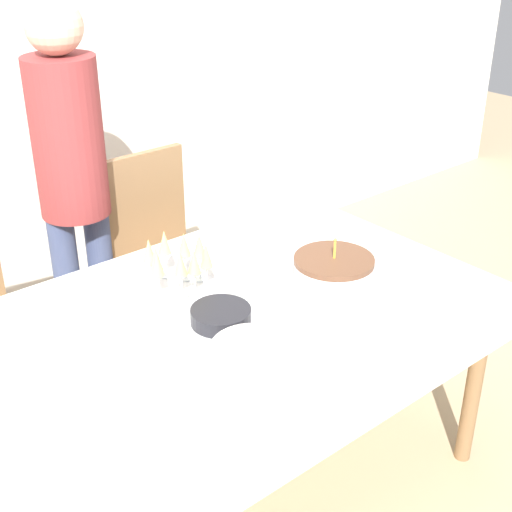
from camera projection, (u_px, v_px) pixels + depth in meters
The scene contains 11 objects.
ground_plane at pixel (198, 503), 2.57m from camera, with size 12.00×12.00×0.00m, color tan.
dining_table at pixel (190, 350), 2.27m from camera, with size 2.02×1.09×0.77m.
dining_chair_far_right at pixel (161, 252), 3.17m from camera, with size 0.43×0.43×0.97m.
birthday_cake at pixel (333, 271), 2.42m from camera, with size 0.27×0.27×0.18m.
champagne_tray at pixel (177, 264), 2.37m from camera, with size 0.28×0.28×0.18m.
plate_stack_main at pixel (252, 354), 2.03m from camera, with size 0.24×0.24×0.06m.
plate_stack_dessert at pixel (221, 316), 2.22m from camera, with size 0.19×0.19×0.05m.
cake_knife at pixel (401, 298), 2.37m from camera, with size 0.29×0.11×0.00m.
fork_pile at pixel (100, 427), 1.78m from camera, with size 0.18×0.10×0.02m.
napkin_pile at pixel (80, 393), 1.91m from camera, with size 0.15×0.15×0.01m.
person_standing at pixel (71, 168), 2.83m from camera, with size 0.28×0.28×1.65m.
Camera 1 is at (-1.05, -1.58, 1.97)m, focal length 50.00 mm.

